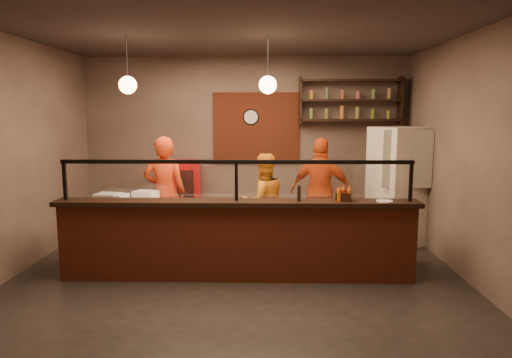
{
  "coord_description": "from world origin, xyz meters",
  "views": [
    {
      "loc": [
        0.37,
        -6.06,
        2.18
      ],
      "look_at": [
        0.24,
        0.3,
        1.25
      ],
      "focal_mm": 32.0,
      "sensor_mm": 36.0,
      "label": 1
    }
  ],
  "objects_px": {
    "red_cooler": "(185,196)",
    "pepper_mill": "(299,193)",
    "fridge": "(399,186)",
    "cook_left": "(165,193)",
    "pizza_dough": "(205,204)",
    "wall_clock": "(251,117)",
    "condiment_caddy": "(344,196)",
    "cook_right": "(321,191)",
    "cook_mid": "(263,203)"
  },
  "relations": [
    {
      "from": "red_cooler",
      "to": "pepper_mill",
      "type": "distance_m",
      "value": 3.16
    },
    {
      "from": "fridge",
      "to": "red_cooler",
      "type": "xyz_separation_m",
      "value": [
        -3.7,
        0.68,
        -0.31
      ]
    },
    {
      "from": "fridge",
      "to": "pepper_mill",
      "type": "relative_size",
      "value": 9.64
    },
    {
      "from": "cook_left",
      "to": "pizza_dough",
      "type": "height_order",
      "value": "cook_left"
    },
    {
      "from": "wall_clock",
      "to": "red_cooler",
      "type": "relative_size",
      "value": 0.23
    },
    {
      "from": "condiment_caddy",
      "to": "pepper_mill",
      "type": "relative_size",
      "value": 0.94
    },
    {
      "from": "cook_left",
      "to": "fridge",
      "type": "relative_size",
      "value": 0.93
    },
    {
      "from": "fridge",
      "to": "red_cooler",
      "type": "distance_m",
      "value": 3.77
    },
    {
      "from": "cook_left",
      "to": "pepper_mill",
      "type": "bearing_deg",
      "value": 141.9
    },
    {
      "from": "cook_left",
      "to": "red_cooler",
      "type": "xyz_separation_m",
      "value": [
        0.14,
        1.05,
        -0.25
      ]
    },
    {
      "from": "wall_clock",
      "to": "pizza_dough",
      "type": "height_order",
      "value": "wall_clock"
    },
    {
      "from": "wall_clock",
      "to": "pepper_mill",
      "type": "height_order",
      "value": "wall_clock"
    },
    {
      "from": "fridge",
      "to": "pizza_dough",
      "type": "xyz_separation_m",
      "value": [
        -3.08,
        -1.24,
        -0.07
      ]
    },
    {
      "from": "wall_clock",
      "to": "pizza_dough",
      "type": "bearing_deg",
      "value": -104.53
    },
    {
      "from": "condiment_caddy",
      "to": "cook_right",
      "type": "bearing_deg",
      "value": 92.66
    },
    {
      "from": "cook_left",
      "to": "red_cooler",
      "type": "relative_size",
      "value": 1.38
    },
    {
      "from": "wall_clock",
      "to": "pepper_mill",
      "type": "distance_m",
      "value": 3.02
    },
    {
      "from": "cook_mid",
      "to": "pizza_dough",
      "type": "height_order",
      "value": "cook_mid"
    },
    {
      "from": "wall_clock",
      "to": "pepper_mill",
      "type": "bearing_deg",
      "value": -75.87
    },
    {
      "from": "wall_clock",
      "to": "cook_right",
      "type": "relative_size",
      "value": 0.17
    },
    {
      "from": "red_cooler",
      "to": "pepper_mill",
      "type": "height_order",
      "value": "red_cooler"
    },
    {
      "from": "cook_right",
      "to": "pepper_mill",
      "type": "height_order",
      "value": "cook_right"
    },
    {
      "from": "cook_right",
      "to": "red_cooler",
      "type": "height_order",
      "value": "cook_right"
    },
    {
      "from": "cook_right",
      "to": "pepper_mill",
      "type": "xyz_separation_m",
      "value": [
        -0.5,
        -1.76,
        0.27
      ]
    },
    {
      "from": "fridge",
      "to": "wall_clock",
      "type": "bearing_deg",
      "value": 134.46
    },
    {
      "from": "cook_right",
      "to": "condiment_caddy",
      "type": "distance_m",
      "value": 1.73
    },
    {
      "from": "wall_clock",
      "to": "pizza_dough",
      "type": "relative_size",
      "value": 0.6
    },
    {
      "from": "cook_left",
      "to": "cook_right",
      "type": "xyz_separation_m",
      "value": [
        2.54,
        0.34,
        -0.02
      ]
    },
    {
      "from": "pizza_dough",
      "to": "wall_clock",
      "type": "bearing_deg",
      "value": 75.47
    },
    {
      "from": "condiment_caddy",
      "to": "cook_mid",
      "type": "bearing_deg",
      "value": 130.34
    },
    {
      "from": "fridge",
      "to": "pepper_mill",
      "type": "bearing_deg",
      "value": -159.03
    },
    {
      "from": "pizza_dough",
      "to": "pepper_mill",
      "type": "relative_size",
      "value": 2.48
    },
    {
      "from": "cook_mid",
      "to": "condiment_caddy",
      "type": "bearing_deg",
      "value": 108.51
    },
    {
      "from": "cook_right",
      "to": "condiment_caddy",
      "type": "xyz_separation_m",
      "value": [
        0.08,
        -1.71,
        0.23
      ]
    },
    {
      "from": "cook_right",
      "to": "pepper_mill",
      "type": "relative_size",
      "value": 8.78
    },
    {
      "from": "wall_clock",
      "to": "pizza_dough",
      "type": "xyz_separation_m",
      "value": [
        -0.58,
        -2.23,
        -1.19
      ]
    },
    {
      "from": "cook_right",
      "to": "red_cooler",
      "type": "bearing_deg",
      "value": 0.99
    },
    {
      "from": "condiment_caddy",
      "to": "cook_left",
      "type": "bearing_deg",
      "value": 152.37
    },
    {
      "from": "cook_left",
      "to": "condiment_caddy",
      "type": "height_order",
      "value": "cook_left"
    },
    {
      "from": "cook_left",
      "to": "pepper_mill",
      "type": "relative_size",
      "value": 9.0
    },
    {
      "from": "cook_mid",
      "to": "red_cooler",
      "type": "distance_m",
      "value": 1.87
    },
    {
      "from": "fridge",
      "to": "pepper_mill",
      "type": "xyz_separation_m",
      "value": [
        -1.8,
        -1.8,
        0.19
      ]
    },
    {
      "from": "red_cooler",
      "to": "pepper_mill",
      "type": "relative_size",
      "value": 6.52
    },
    {
      "from": "cook_mid",
      "to": "condiment_caddy",
      "type": "xyz_separation_m",
      "value": [
        1.04,
        -1.22,
        0.33
      ]
    },
    {
      "from": "wall_clock",
      "to": "cook_right",
      "type": "xyz_separation_m",
      "value": [
        1.2,
        -1.02,
        -1.21
      ]
    },
    {
      "from": "wall_clock",
      "to": "cook_mid",
      "type": "xyz_separation_m",
      "value": [
        0.24,
        -1.51,
        -1.32
      ]
    },
    {
      "from": "cook_mid",
      "to": "pepper_mill",
      "type": "height_order",
      "value": "cook_mid"
    },
    {
      "from": "wall_clock",
      "to": "cook_right",
      "type": "distance_m",
      "value": 1.99
    },
    {
      "from": "cook_right",
      "to": "fridge",
      "type": "bearing_deg",
      "value": -160.94
    },
    {
      "from": "pizza_dough",
      "to": "condiment_caddy",
      "type": "distance_m",
      "value": 1.94
    }
  ]
}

